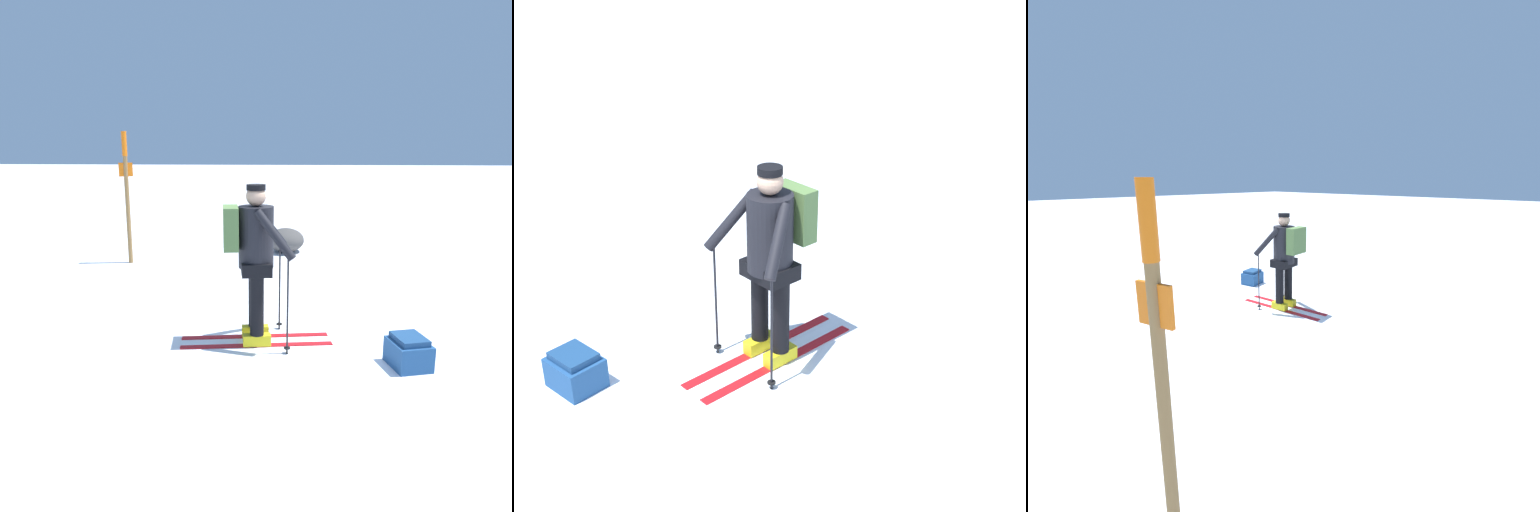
# 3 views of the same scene
# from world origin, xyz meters

# --- Properties ---
(ground_plane) EXTENTS (80.00, 80.00, 0.00)m
(ground_plane) POSITION_xyz_m (0.00, 0.00, 0.00)
(ground_plane) COLOR white
(skier) EXTENTS (0.85, 1.69, 1.73)m
(skier) POSITION_xyz_m (-0.71, 0.58, 1.02)
(skier) COLOR red
(skier) RESTS_ON ground_plane
(dropped_backpack) EXTENTS (0.48, 0.43, 0.32)m
(dropped_backpack) POSITION_xyz_m (-1.25, -0.97, 0.15)
(dropped_backpack) COLOR navy
(dropped_backpack) RESTS_ON ground_plane
(trail_marker) EXTENTS (0.10, 0.24, 2.33)m
(trail_marker) POSITION_xyz_m (2.81, 3.04, 1.37)
(trail_marker) COLOR olive
(trail_marker) RESTS_ON ground_plane
(rock_boulder) EXTENTS (0.85, 0.73, 0.47)m
(rock_boulder) POSITION_xyz_m (3.91, 0.22, 0.23)
(rock_boulder) COLOR #474442
(rock_boulder) RESTS_ON ground_plane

